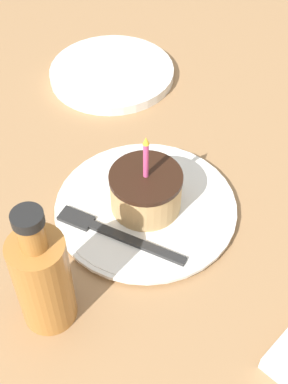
# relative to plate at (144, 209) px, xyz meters

# --- Properties ---
(ground_plane) EXTENTS (2.40, 2.40, 0.04)m
(ground_plane) POSITION_rel_plate_xyz_m (0.00, 0.01, -0.03)
(ground_plane) COLOR #9E754C
(ground_plane) RESTS_ON ground
(plate) EXTENTS (0.24, 0.24, 0.01)m
(plate) POSITION_rel_plate_xyz_m (0.00, 0.00, 0.00)
(plate) COLOR white
(plate) RESTS_ON ground_plane
(cake_slice) EXTENTS (0.10, 0.10, 0.12)m
(cake_slice) POSITION_rel_plate_xyz_m (0.00, -0.00, 0.03)
(cake_slice) COLOR tan
(cake_slice) RESTS_ON plate
(fork) EXTENTS (0.07, 0.17, 0.00)m
(fork) POSITION_rel_plate_xyz_m (-0.06, -0.00, 0.01)
(fork) COLOR #262626
(fork) RESTS_ON plate
(bottle) EXTENTS (0.06, 0.06, 0.18)m
(bottle) POSITION_rel_plate_xyz_m (-0.18, -0.03, 0.06)
(bottle) COLOR #B27233
(bottle) RESTS_ON ground_plane
(side_plate) EXTENTS (0.21, 0.21, 0.02)m
(side_plate) POSITION_rel_plate_xyz_m (0.18, 0.25, 0.00)
(side_plate) COLOR white
(side_plate) RESTS_ON ground_plane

